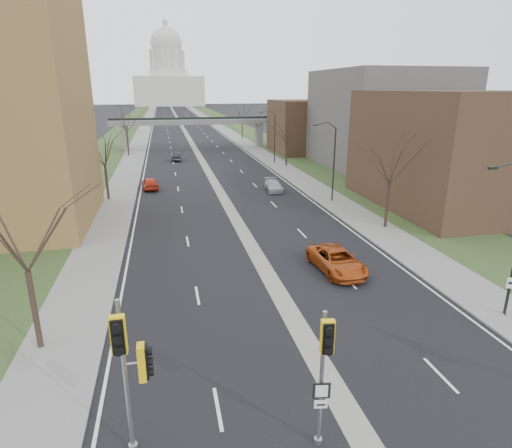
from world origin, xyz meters
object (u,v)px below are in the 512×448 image
object	(u,v)px
speed_limit_sign	(510,290)
car_right_mid	(273,186)
car_left_near	(150,183)
car_right_near	(337,260)
signal_pole_median	(325,360)
car_left_far	(176,157)
signal_pole_left	(130,359)

from	to	relation	value
speed_limit_sign	car_right_mid	bearing A→B (deg)	120.37
car_left_near	car_right_mid	distance (m)	15.63
car_right_near	car_right_mid	world-z (taller)	car_right_near
signal_pole_median	speed_limit_sign	distance (m)	15.00
signal_pole_median	car_left_near	xyz separation A→B (m)	(-6.72, 43.41, -2.96)
signal_pole_median	car_right_mid	world-z (taller)	signal_pole_median
car_right_mid	car_left_far	bearing A→B (deg)	116.27
car_left_far	car_right_mid	bearing A→B (deg)	116.73
speed_limit_sign	signal_pole_left	bearing A→B (deg)	-143.09
signal_pole_left	car_right_mid	distance (m)	40.87
car_left_near	car_right_near	xyz separation A→B (m)	(13.29, -28.89, 0.02)
car_right_mid	signal_pole_left	bearing A→B (deg)	-107.48
speed_limit_sign	car_left_far	bearing A→B (deg)	126.85
signal_pole_median	car_right_near	size ratio (longest dim) A/B	0.95
car_right_mid	car_left_near	bearing A→B (deg)	167.98
car_left_far	car_right_mid	xyz separation A→B (m)	(10.98, -26.16, -0.03)
signal_pole_left	speed_limit_sign	bearing A→B (deg)	14.98
car_left_near	car_right_mid	xyz separation A→B (m)	(15.06, -4.18, -0.10)
signal_pole_median	car_left_near	world-z (taller)	signal_pole_median
signal_pole_median	car_left_near	distance (m)	44.03
speed_limit_sign	car_right_mid	world-z (taller)	speed_limit_sign
speed_limit_sign	car_left_near	size ratio (longest dim) A/B	0.51
car_left_near	speed_limit_sign	bearing A→B (deg)	110.95
car_left_near	car_right_mid	bearing A→B (deg)	156.86
car_right_near	car_right_mid	size ratio (longest dim) A/B	1.23
car_right_near	signal_pole_left	bearing A→B (deg)	-137.98
car_left_near	car_left_far	xyz separation A→B (m)	(4.08, 21.97, -0.07)
signal_pole_left	car_left_near	size ratio (longest dim) A/B	1.32
car_left_far	car_right_near	size ratio (longest dim) A/B	0.75
signal_pole_median	speed_limit_sign	size ratio (longest dim) A/B	2.31
speed_limit_sign	car_right_near	world-z (taller)	speed_limit_sign
signal_pole_median	car_left_far	xyz separation A→B (m)	(-2.64, 65.38, -3.03)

